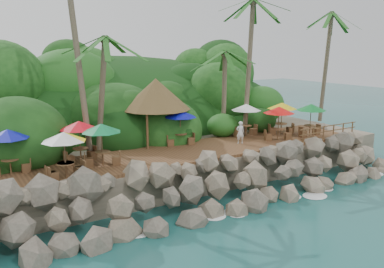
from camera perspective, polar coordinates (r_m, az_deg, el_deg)
ground at (r=23.60m, az=7.81°, el=-10.75°), size 140.00×140.00×0.00m
land_base at (r=36.44m, az=-8.29°, el=-0.79°), size 32.00×25.20×2.10m
jungle_hill at (r=43.50m, az=-12.20°, el=-0.24°), size 44.80×28.00×15.40m
seawall at (r=24.65m, az=4.92°, el=-6.80°), size 29.00×4.00×2.30m
terrace at (r=27.52m, az=0.00°, el=-2.44°), size 26.00×5.00×0.20m
jungle_foliage at (r=35.80m, az=-7.60°, el=-2.73°), size 44.00×16.00×12.00m
foam_line at (r=23.80m, az=7.35°, el=-10.45°), size 25.20×0.80×0.06m
palms at (r=29.20m, az=-2.42°, el=17.37°), size 35.50×6.67×15.27m
palapa at (r=29.30m, az=-5.04°, el=5.55°), size 4.92×4.92×4.60m
dining_clusters at (r=26.56m, az=-1.97°, el=1.81°), size 23.53×5.50×2.49m
railing at (r=32.54m, az=18.46°, el=0.49°), size 6.10×0.10×1.00m
waiter at (r=29.38m, az=6.72°, el=0.23°), size 0.68×0.54×1.61m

